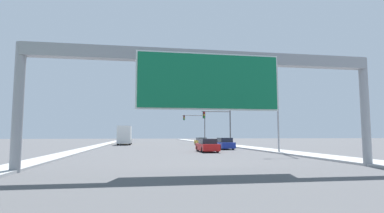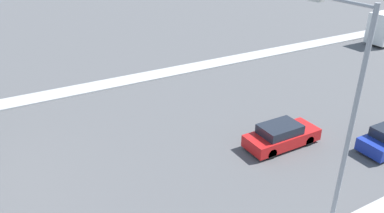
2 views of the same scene
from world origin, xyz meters
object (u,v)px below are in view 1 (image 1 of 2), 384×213
sign_gantry (208,75)px  car_mid_left (201,141)px  truck_box_primary (125,135)px  car_far_right (224,144)px  street_lamp_right (275,97)px  traffic_light_mid_block (198,123)px  car_near_right (207,146)px  traffic_light_near_intersection (221,121)px

sign_gantry → car_mid_left: (7.00, 37.89, -4.60)m
truck_box_primary → car_far_right: bearing=-56.0°
car_mid_left → street_lamp_right: 25.56m
sign_gantry → street_lamp_right: size_ratio=2.05×
traffic_light_mid_block → street_lamp_right: bearing=-87.8°
car_near_right → traffic_light_near_intersection: bearing=69.2°
traffic_light_mid_block → car_mid_left: bearing=-97.5°
car_near_right → traffic_light_mid_block: (5.10, 33.64, 3.77)m
car_mid_left → traffic_light_near_intersection: size_ratio=0.79×
car_far_right → traffic_light_near_intersection: bearing=78.3°
car_far_right → traffic_light_near_intersection: traffic_light_near_intersection is taller
car_near_right → traffic_light_mid_block: size_ratio=0.71×
traffic_light_near_intersection → traffic_light_mid_block: traffic_light_mid_block is taller
car_mid_left → car_near_right: (-3.50, -21.42, 0.03)m
car_far_right → traffic_light_mid_block: (1.60, 28.10, 3.76)m
car_near_right → traffic_light_mid_block: bearing=81.4°
truck_box_primary → traffic_light_near_intersection: (15.68, -12.65, 2.23)m
car_mid_left → street_lamp_right: street_lamp_right is taller
car_mid_left → street_lamp_right: (3.02, -24.85, 5.17)m
sign_gantry → traffic_light_near_intersection: sign_gantry is taller
car_far_right → street_lamp_right: street_lamp_right is taller
car_mid_left → traffic_light_mid_block: size_ratio=0.71×
sign_gantry → street_lamp_right: bearing=52.5°
traffic_light_mid_block → street_lamp_right: (1.41, -37.07, 1.37)m
car_far_right → car_near_right: bearing=-122.3°
car_near_right → traffic_light_mid_block: traffic_light_mid_block is taller
car_mid_left → traffic_light_near_intersection: 8.64m
truck_box_primary → car_mid_left: bearing=-19.2°
sign_gantry → truck_box_primary: 43.47m
car_mid_left → car_near_right: 21.70m
traffic_light_near_intersection → traffic_light_mid_block: bearing=90.2°
car_mid_left → truck_box_primary: bearing=160.8°
car_near_right → street_lamp_right: size_ratio=0.47×
car_mid_left → traffic_light_mid_block: 12.90m
car_far_right → truck_box_primary: 25.06m
car_far_right → traffic_light_mid_block: bearing=86.7°
sign_gantry → truck_box_primary: (-7.00, 42.76, -3.46)m
car_mid_left → street_lamp_right: size_ratio=0.47×
truck_box_primary → traffic_light_mid_block: size_ratio=1.37×
truck_box_primary → traffic_light_near_intersection: size_ratio=1.52×
sign_gantry → truck_box_primary: sign_gantry is taller
car_near_right → street_lamp_right: (6.52, -3.43, 5.14)m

